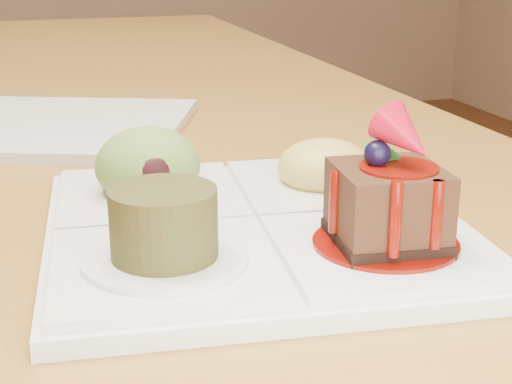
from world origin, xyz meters
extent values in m
cube|color=olive|center=(0.00, 0.00, 0.73)|extent=(1.00, 1.80, 0.04)
cylinder|color=olive|center=(0.44, 0.84, 0.35)|extent=(0.06, 0.06, 0.71)
cylinder|color=black|center=(0.66, -0.06, 0.22)|extent=(0.04, 0.04, 0.44)
cylinder|color=black|center=(0.81, 0.28, 0.22)|extent=(0.04, 0.04, 0.44)
cube|color=silver|center=(0.16, -0.66, 0.76)|extent=(0.31, 0.31, 0.01)
cube|color=silver|center=(0.22, -0.73, 0.77)|extent=(0.15, 0.15, 0.01)
cube|color=silver|center=(0.09, -0.72, 0.77)|extent=(0.15, 0.15, 0.01)
cube|color=silver|center=(0.10, -0.58, 0.77)|extent=(0.15, 0.15, 0.01)
cube|color=silver|center=(0.24, -0.60, 0.77)|extent=(0.15, 0.15, 0.01)
cylinder|color=#5D0903|center=(0.22, -0.73, 0.77)|extent=(0.09, 0.09, 0.00)
cube|color=black|center=(0.22, -0.73, 0.77)|extent=(0.07, 0.07, 0.01)
cube|color=black|center=(0.22, -0.73, 0.80)|extent=(0.07, 0.07, 0.04)
cylinder|color=#5D0903|center=(0.22, -0.73, 0.82)|extent=(0.05, 0.05, 0.00)
sphere|color=black|center=(0.22, -0.73, 0.83)|extent=(0.02, 0.02, 0.02)
cone|color=#A60A1F|center=(0.23, -0.74, 0.84)|extent=(0.04, 0.05, 0.04)
cube|color=#134F16|center=(0.23, -0.72, 0.83)|extent=(0.01, 0.02, 0.01)
cube|color=#134F16|center=(0.22, -0.72, 0.83)|extent=(0.02, 0.02, 0.01)
cylinder|color=#5D0903|center=(0.21, -0.77, 0.80)|extent=(0.01, 0.01, 0.05)
cylinder|color=#5D0903|center=(0.24, -0.77, 0.80)|extent=(0.01, 0.01, 0.04)
cylinder|color=#5D0903|center=(0.19, -0.73, 0.80)|extent=(0.01, 0.01, 0.04)
cylinder|color=silver|center=(0.09, -0.72, 0.77)|extent=(0.10, 0.10, 0.00)
cylinder|color=#3D2911|center=(0.09, -0.72, 0.79)|extent=(0.06, 0.06, 0.04)
cylinder|color=#461F0F|center=(0.09, -0.72, 0.81)|extent=(0.05, 0.05, 0.00)
ellipsoid|color=olive|center=(0.10, -0.58, 0.79)|extent=(0.08, 0.08, 0.06)
ellipsoid|color=black|center=(0.10, -0.61, 0.79)|extent=(0.04, 0.03, 0.04)
ellipsoid|color=gold|center=(0.24, -0.60, 0.78)|extent=(0.07, 0.07, 0.04)
cube|color=#D1580F|center=(0.25, -0.59, 0.78)|extent=(0.02, 0.02, 0.02)
cube|color=#49801B|center=(0.24, -0.58, 0.78)|extent=(0.02, 0.02, 0.01)
cube|color=#D1580F|center=(0.23, -0.58, 0.78)|extent=(0.02, 0.02, 0.02)
cube|color=#49801B|center=(0.22, -0.59, 0.78)|extent=(0.02, 0.02, 0.02)
cube|color=#D1580F|center=(0.22, -0.61, 0.78)|extent=(0.02, 0.02, 0.02)
cube|color=#49801B|center=(0.24, -0.61, 0.78)|extent=(0.02, 0.02, 0.02)
cube|color=#D1580F|center=(0.25, -0.61, 0.78)|extent=(0.02, 0.02, 0.02)
cube|color=silver|center=(0.05, -0.30, 0.76)|extent=(0.33, 0.33, 0.01)
camera|label=1|loc=(0.01, -1.15, 0.95)|focal=55.00mm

